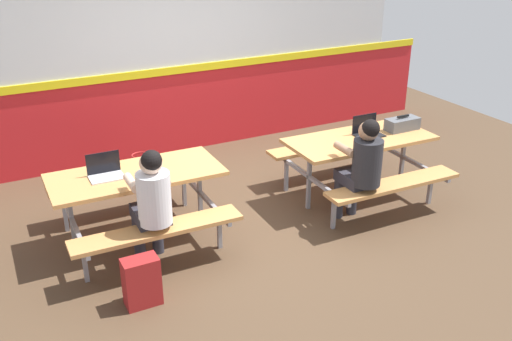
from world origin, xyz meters
The scene contains 11 objects.
ground_plane centered at (0.00, 0.00, -0.01)m, with size 10.00×10.00×0.02m, color #4C3826.
accent_backdrop centered at (0.00, 2.21, 1.25)m, with size 8.00×0.14×2.60m.
picnic_table_left centered at (-1.26, 0.06, 0.57)m, with size 1.68×1.58×0.74m.
picnic_table_right centered at (1.26, -0.16, 0.57)m, with size 1.68×1.58×0.74m.
student_nearer centered at (-1.28, -0.49, 0.71)m, with size 0.37×0.53×1.21m.
student_further centered at (0.88, -0.71, 0.71)m, with size 0.37×0.53×1.21m.
laptop_silver centered at (-1.54, 0.11, 0.79)m, with size 0.32×0.23×0.22m.
laptop_dark centered at (1.38, -0.13, 0.79)m, with size 0.32×0.23×0.22m.
toolbox_grey centered at (1.85, -0.17, 0.81)m, with size 0.40×0.18×0.18m.
backpack_dark centered at (-1.57, -0.98, 0.22)m, with size 0.30×0.22×0.44m.
tote_bag_bright centered at (-0.88, 1.24, 0.19)m, with size 0.34×0.21×0.43m.
Camera 1 is at (-2.58, -5.00, 3.03)m, focal length 40.52 mm.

